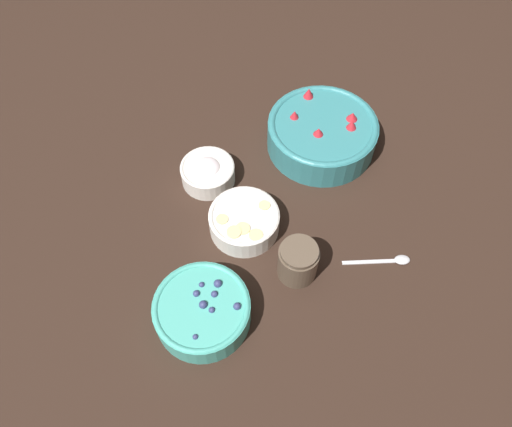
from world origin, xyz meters
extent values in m
plane|color=black|center=(0.00, 0.00, 0.00)|extent=(4.00, 4.00, 0.00)
cylinder|color=teal|center=(0.18, 0.11, 0.04)|extent=(0.25, 0.25, 0.07)
torus|color=teal|center=(0.18, 0.11, 0.07)|extent=(0.25, 0.25, 0.02)
cylinder|color=red|center=(0.18, 0.11, 0.06)|extent=(0.20, 0.20, 0.02)
cone|color=red|center=(0.23, 0.08, 0.08)|extent=(0.04, 0.04, 0.03)
cone|color=red|center=(0.15, 0.09, 0.08)|extent=(0.04, 0.04, 0.02)
cone|color=red|center=(0.24, 0.10, 0.08)|extent=(0.04, 0.04, 0.02)
cone|color=red|center=(0.12, 0.15, 0.08)|extent=(0.03, 0.03, 0.02)
cone|color=red|center=(0.18, 0.20, 0.08)|extent=(0.03, 0.03, 0.03)
cylinder|color=#47AD9E|center=(-0.20, -0.21, 0.03)|extent=(0.18, 0.18, 0.06)
torus|color=#47AD9E|center=(-0.20, -0.21, 0.05)|extent=(0.18, 0.18, 0.01)
cylinder|color=navy|center=(-0.20, -0.21, 0.04)|extent=(0.14, 0.14, 0.02)
sphere|color=navy|center=(-0.19, -0.22, 0.06)|extent=(0.01, 0.01, 0.01)
sphere|color=navy|center=(-0.20, -0.21, 0.06)|extent=(0.02, 0.02, 0.02)
sphere|color=navy|center=(-0.19, -0.17, 0.06)|extent=(0.01, 0.01, 0.01)
sphere|color=navy|center=(-0.14, -0.23, 0.06)|extent=(0.01, 0.01, 0.01)
sphere|color=navy|center=(-0.20, -0.18, 0.06)|extent=(0.01, 0.01, 0.01)
sphere|color=navy|center=(-0.16, -0.18, 0.06)|extent=(0.02, 0.02, 0.02)
sphere|color=navy|center=(-0.23, -0.26, 0.06)|extent=(0.01, 0.01, 0.01)
sphere|color=navy|center=(-0.17, -0.20, 0.06)|extent=(0.01, 0.01, 0.01)
cylinder|color=white|center=(-0.07, -0.05, 0.02)|extent=(0.15, 0.15, 0.05)
torus|color=white|center=(-0.07, -0.05, 0.05)|extent=(0.15, 0.15, 0.01)
cylinder|color=beige|center=(-0.07, -0.05, 0.04)|extent=(0.12, 0.12, 0.01)
cylinder|color=beige|center=(-0.10, -0.08, 0.05)|extent=(0.03, 0.03, 0.01)
cylinder|color=beige|center=(-0.08, -0.08, 0.05)|extent=(0.03, 0.03, 0.01)
cylinder|color=beige|center=(-0.11, -0.04, 0.05)|extent=(0.03, 0.03, 0.00)
cylinder|color=beige|center=(-0.06, -0.10, 0.05)|extent=(0.03, 0.03, 0.01)
cylinder|color=beige|center=(-0.02, -0.04, 0.05)|extent=(0.02, 0.02, 0.01)
cylinder|color=silver|center=(-0.10, 0.10, 0.02)|extent=(0.12, 0.12, 0.05)
torus|color=silver|center=(-0.10, 0.10, 0.04)|extent=(0.12, 0.12, 0.01)
cylinder|color=white|center=(-0.10, 0.10, 0.04)|extent=(0.10, 0.10, 0.01)
ellipsoid|color=white|center=(-0.10, 0.10, 0.04)|extent=(0.06, 0.06, 0.03)
cylinder|color=brown|center=(0.00, -0.18, 0.04)|extent=(0.08, 0.08, 0.08)
cylinder|color=#512D1E|center=(0.00, -0.18, 0.03)|extent=(0.07, 0.07, 0.06)
cylinder|color=brown|center=(0.00, -0.18, 0.08)|extent=(0.07, 0.07, 0.01)
cube|color=silver|center=(0.15, -0.21, 0.00)|extent=(0.11, 0.04, 0.01)
ellipsoid|color=silver|center=(0.21, -0.23, 0.01)|extent=(0.04, 0.03, 0.01)
camera|label=1|loc=(-0.23, -0.58, 0.90)|focal=35.00mm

